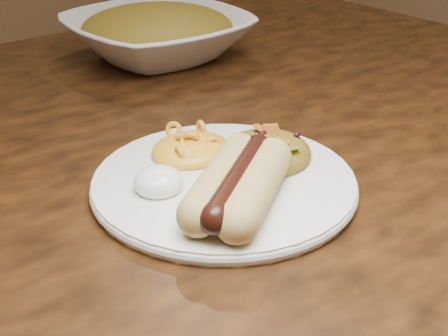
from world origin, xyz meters
TOP-DOWN VIEW (x-y plane):
  - table at (0.00, 0.00)m, footprint 1.60×0.90m
  - plate at (0.08, -0.18)m, footprint 0.33×0.33m
  - hotdog at (0.06, -0.22)m, footprint 0.13×0.13m
  - mac_and_cheese at (0.09, -0.12)m, footprint 0.09×0.08m
  - sour_cream at (0.01, -0.16)m, footprint 0.06×0.06m
  - taco_salad at (0.14, -0.17)m, footprint 0.10×0.09m
  - serving_bowl at (0.27, 0.22)m, footprint 0.27×0.27m
  - bowl_filling at (0.27, 0.22)m, footprint 0.25×0.25m

SIDE VIEW (x-z plane):
  - table at x=0.00m, z-range 0.28..1.03m
  - plate at x=0.08m, z-range 0.75..0.76m
  - sour_cream at x=0.01m, z-range 0.76..0.79m
  - taco_salad at x=0.14m, z-range 0.76..0.80m
  - mac_and_cheese at x=0.09m, z-range 0.76..0.80m
  - hotdog at x=0.06m, z-range 0.76..0.80m
  - serving_bowl at x=0.27m, z-range 0.75..0.82m
  - bowl_filling at x=0.27m, z-range 0.77..0.83m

